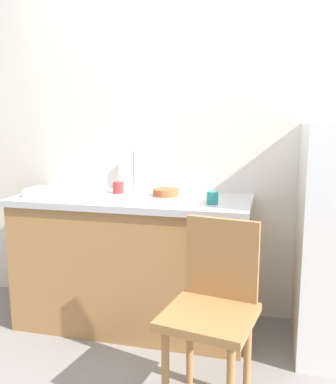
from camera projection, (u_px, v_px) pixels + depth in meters
back_wall at (208, 127)px, 2.83m from camera, size 4.80×0.10×2.62m
cabinet_base at (133, 264)px, 2.75m from camera, size 1.48×0.60×0.83m
countertop at (132, 200)px, 2.68m from camera, size 1.52×0.64×0.04m
faucet at (135, 170)px, 2.90m from camera, size 0.02×0.02×0.28m
chair at (213, 305)px, 1.95m from camera, size 0.47×0.47×0.89m
dish_tray at (50, 192)px, 2.71m from camera, size 0.28×0.20×0.05m
terracotta_bowl at (166, 192)px, 2.71m from camera, size 0.17×0.17×0.04m
cup_red at (118, 187)px, 2.80m from camera, size 0.07×0.07×0.08m
cup_teal at (212, 198)px, 2.44m from camera, size 0.07×0.07×0.07m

